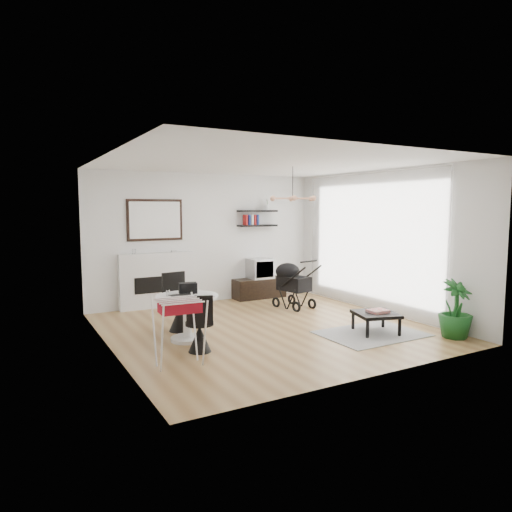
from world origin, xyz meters
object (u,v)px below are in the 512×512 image
fireplace (157,274)px  tv_console (259,288)px  stroller (292,286)px  coffee_table (376,315)px  dining_table (187,311)px  crt_tv (260,268)px  potted_plant (456,309)px  drying_rack (179,331)px

fireplace → tv_console: size_ratio=1.85×
stroller → coffee_table: bearing=-99.0°
stroller → coffee_table: 2.25m
dining_table → stroller: stroller is taller
crt_tv → stroller: size_ratio=0.51×
potted_plant → dining_table: bearing=153.1°
crt_tv → dining_table: crt_tv is taller
crt_tv → drying_rack: bearing=-132.7°
coffee_table → potted_plant: (0.87, -0.79, 0.15)m
potted_plant → coffee_table: bearing=138.0°
dining_table → coffee_table: (2.77, -1.06, -0.16)m
tv_console → crt_tv: bearing=-10.1°
tv_console → coffee_table: bearing=-86.4°
fireplace → drying_rack: 3.55m
dining_table → stroller: 2.92m
fireplace → crt_tv: size_ratio=4.29×
crt_tv → drying_rack: (-3.06, -3.32, -0.21)m
coffee_table → fireplace: bearing=125.1°
crt_tv → coffee_table: (0.20, -3.38, -0.36)m
crt_tv → drying_rack: size_ratio=0.59×
crt_tv → stroller: 1.17m
dining_table → coffee_table: size_ratio=1.20×
dining_table → stroller: (2.67, 1.18, -0.03)m
fireplace → coffee_table: 4.32m
coffee_table → drying_rack: bearing=178.9°
tv_console → stroller: stroller is taller
dining_table → coffee_table: bearing=-21.0°
fireplace → tv_console: 2.31m
stroller → tv_console: bearing=83.6°
stroller → potted_plant: 3.18m
tv_console → drying_rack: drying_rack is taller
drying_rack → coffee_table: bearing=2.6°
dining_table → drying_rack: (-0.48, -1.00, -0.00)m
crt_tv → drying_rack: 4.52m
crt_tv → drying_rack: crt_tv is taller
stroller → coffee_table: size_ratio=1.27×
fireplace → stroller: bearing=-28.4°
tv_console → crt_tv: 0.44m
dining_table → fireplace: bearing=83.1°
coffee_table → potted_plant: size_ratio=0.88×
crt_tv → stroller: bearing=-85.5°
coffee_table → potted_plant: 1.19m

